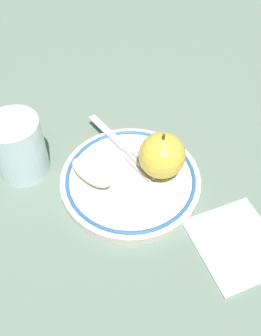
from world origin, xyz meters
TOP-DOWN VIEW (x-y plane):
  - ground_plane at (0.00, 0.00)m, footprint 2.00×2.00m
  - plate at (-0.02, 0.01)m, footprint 0.22×0.22m
  - apple_red_whole at (0.01, 0.06)m, footprint 0.07×0.07m
  - apple_slice_front at (-0.06, -0.03)m, footprint 0.08×0.04m
  - fork at (-0.08, 0.05)m, footprint 0.17×0.03m
  - drinking_glass at (-0.16, -0.09)m, footprint 0.08×0.08m
  - napkin_folded at (0.16, 0.05)m, footprint 0.15×0.15m

SIDE VIEW (x-z plane):
  - ground_plane at x=0.00m, z-range 0.00..0.00m
  - napkin_folded at x=0.16m, z-range 0.00..0.01m
  - plate at x=-0.02m, z-range 0.00..0.02m
  - fork at x=-0.08m, z-range 0.02..0.02m
  - apple_slice_front at x=-0.06m, z-range 0.02..0.04m
  - drinking_glass at x=-0.16m, z-range 0.00..0.10m
  - apple_red_whole at x=0.01m, z-range 0.01..0.09m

